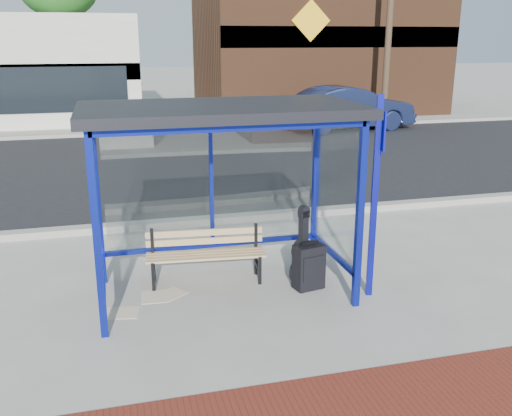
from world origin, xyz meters
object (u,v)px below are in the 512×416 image
object	(u,v)px
suitcase	(309,267)
bench	(206,251)
parked_car	(348,108)
fire_hydrant	(404,112)
backpack	(305,274)
guitar_bag	(303,258)

from	to	relation	value
suitcase	bench	bearing A→B (deg)	143.28
suitcase	parked_car	size ratio (longest dim) A/B	0.14
parked_car	fire_hydrant	bearing A→B (deg)	-74.74
parked_car	suitcase	bearing A→B (deg)	146.93
parked_car	fire_hydrant	world-z (taller)	parked_car
suitcase	backpack	xyz separation A→B (m)	(-0.02, 0.08, -0.13)
guitar_bag	backpack	world-z (taller)	guitar_bag
bench	guitar_bag	size ratio (longest dim) A/B	1.56
suitcase	parked_car	xyz separation A→B (m)	(5.90, 12.35, 0.47)
backpack	fire_hydrant	world-z (taller)	fire_hydrant
guitar_bag	parked_car	distance (m)	13.57
bench	fire_hydrant	distance (m)	16.40
guitar_bag	suitcase	size ratio (longest dim) A/B	1.56
guitar_bag	backpack	distance (m)	0.22
parked_car	fire_hydrant	size ratio (longest dim) A/B	6.29
suitcase	backpack	distance (m)	0.15
bench	parked_car	xyz separation A→B (m)	(7.16, 11.76, 0.35)
guitar_bag	fire_hydrant	distance (m)	16.04
bench	fire_hydrant	bearing A→B (deg)	57.90
backpack	fire_hydrant	size ratio (longest dim) A/B	0.49
bench	suitcase	bearing A→B (deg)	-19.64
backpack	parked_car	xyz separation A→B (m)	(5.92, 12.28, 0.60)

